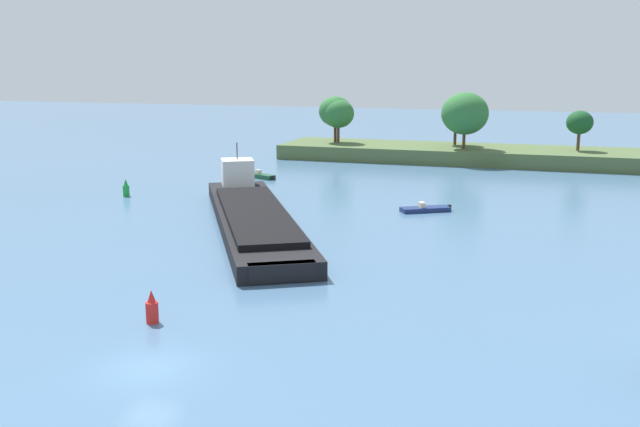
# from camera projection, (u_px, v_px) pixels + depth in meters

# --- Properties ---
(ground_plane) EXTENTS (400.00, 400.00, 0.00)m
(ground_plane) POSITION_uv_depth(u_px,v_px,m) (149.00, 368.00, 33.96)
(ground_plane) COLOR #476B8E
(treeline_island) EXTENTS (77.48, 13.06, 10.20)m
(treeline_island) POSITION_uv_depth(u_px,v_px,m) (549.00, 145.00, 101.31)
(treeline_island) COLOR #4C6038
(treeline_island) RESTS_ON ground
(small_motorboat) EXTENTS (4.56, 2.96, 1.03)m
(small_motorboat) POSITION_uv_depth(u_px,v_px,m) (260.00, 176.00, 90.17)
(small_motorboat) COLOR #19472D
(small_motorboat) RESTS_ON ground
(cargo_barge) EXTENTS (21.94, 32.43, 5.95)m
(cargo_barge) POSITION_uv_depth(u_px,v_px,m) (252.00, 215.00, 63.59)
(cargo_barge) COLOR black
(cargo_barge) RESTS_ON ground
(fishing_skiff) EXTENTS (4.89, 3.80, 0.94)m
(fishing_skiff) POSITION_uv_depth(u_px,v_px,m) (425.00, 209.00, 69.80)
(fishing_skiff) COLOR navy
(fishing_skiff) RESTS_ON ground
(channel_buoy_red) EXTENTS (0.70, 0.70, 1.90)m
(channel_buoy_red) POSITION_uv_depth(u_px,v_px,m) (152.00, 309.00, 39.77)
(channel_buoy_red) COLOR red
(channel_buoy_red) RESTS_ON ground
(channel_buoy_green) EXTENTS (0.70, 0.70, 1.90)m
(channel_buoy_green) POSITION_uv_depth(u_px,v_px,m) (126.00, 189.00, 77.74)
(channel_buoy_green) COLOR green
(channel_buoy_green) RESTS_ON ground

